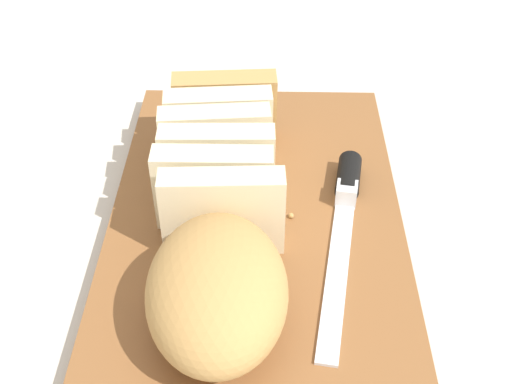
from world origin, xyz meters
name	(u,v)px	position (x,y,z in m)	size (l,w,h in m)	color
ground_plane	(256,235)	(0.00, 0.00, 0.00)	(3.00, 3.00, 0.00)	beige
cutting_board	(256,225)	(0.00, 0.00, 0.01)	(0.45, 0.28, 0.02)	brown
bread_loaf	(218,216)	(-0.05, 0.03, 0.06)	(0.35, 0.14, 0.08)	tan
bread_knife	(346,198)	(0.02, -0.08, 0.03)	(0.24, 0.05, 0.02)	silver
crumb_near_knife	(291,215)	(0.00, -0.03, 0.03)	(0.01, 0.01, 0.01)	tan
crumb_near_loaf	(234,210)	(0.00, 0.02, 0.03)	(0.01, 0.01, 0.01)	tan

